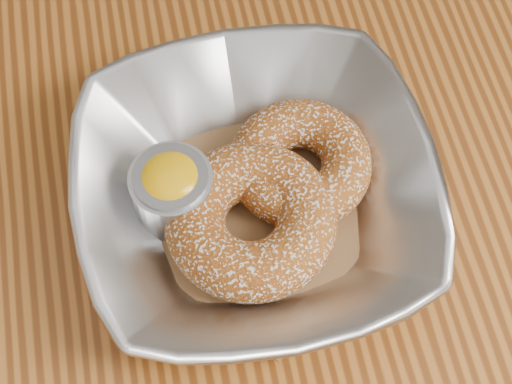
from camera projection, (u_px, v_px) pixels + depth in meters
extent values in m
cube|color=brown|center=(391.00, 196.00, 0.54)|extent=(1.20, 0.80, 0.04)
imported|color=#B5B8BD|center=(256.00, 194.00, 0.49)|extent=(0.22, 0.22, 0.05)
cube|color=brown|center=(256.00, 207.00, 0.50)|extent=(0.20, 0.20, 0.00)
torus|color=#904614|center=(300.00, 163.00, 0.50)|extent=(0.09, 0.09, 0.03)
torus|color=#904614|center=(251.00, 220.00, 0.48)|extent=(0.12, 0.12, 0.04)
cylinder|color=#B5B8BD|center=(173.00, 193.00, 0.49)|extent=(0.05, 0.05, 0.04)
cylinder|color=gray|center=(173.00, 190.00, 0.48)|extent=(0.05, 0.05, 0.04)
ellipsoid|color=#FFB407|center=(171.00, 182.00, 0.47)|extent=(0.04, 0.04, 0.03)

